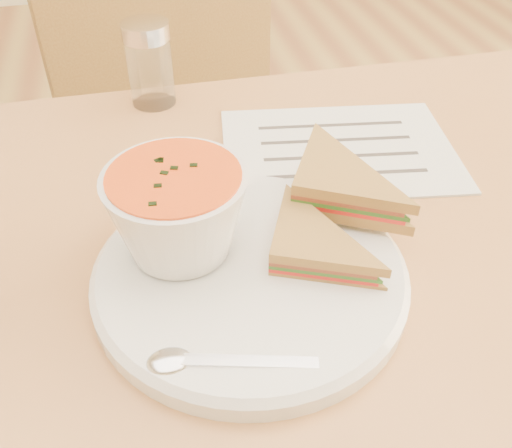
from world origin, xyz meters
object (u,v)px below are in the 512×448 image
object	(u,v)px
dining_table	(250,445)
plate	(250,276)
chair_far	(218,176)
soup_bowl	(178,217)
condiment_shaker	(150,64)

from	to	relation	value
dining_table	plate	bearing A→B (deg)	-99.22
chair_far	dining_table	bearing A→B (deg)	67.40
dining_table	soup_bowl	world-z (taller)	soup_bowl
chair_far	condiment_shaker	bearing A→B (deg)	39.26
chair_far	soup_bowl	distance (m)	0.58
chair_far	condiment_shaker	xyz separation A→B (m)	(-0.10, -0.16, 0.30)
plate	condiment_shaker	bearing A→B (deg)	98.49
plate	chair_far	bearing A→B (deg)	84.30
soup_bowl	chair_far	bearing A→B (deg)	77.40
dining_table	chair_far	distance (m)	0.48
plate	condiment_shaker	distance (m)	0.36
condiment_shaker	chair_far	bearing A→B (deg)	56.51
plate	condiment_shaker	world-z (taller)	condiment_shaker
dining_table	soup_bowl	xyz separation A→B (m)	(-0.06, -0.01, 0.43)
soup_bowl	condiment_shaker	distance (m)	0.32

